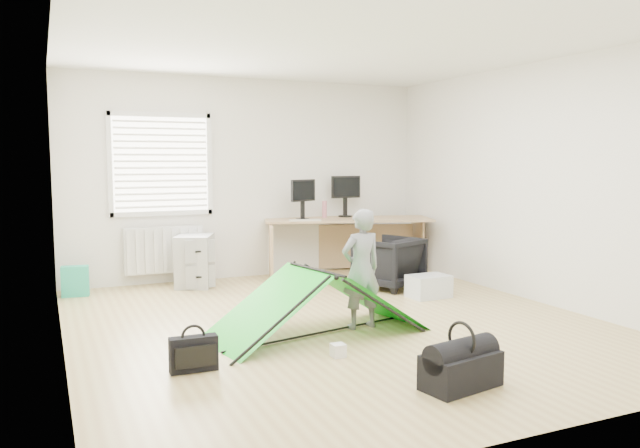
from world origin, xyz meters
name	(u,v)px	position (x,y,z in m)	size (l,w,h in m)	color
ground	(336,323)	(0.00, 0.00, 0.00)	(5.50, 5.50, 0.00)	tan
back_wall	(250,179)	(0.00, 2.75, 1.35)	(5.00, 0.02, 2.70)	silver
window	(161,164)	(-1.20, 2.71, 1.55)	(1.20, 0.06, 1.20)	silver
radiator	(164,250)	(-1.20, 2.67, 0.45)	(1.00, 0.12, 0.60)	silver
desk	(348,246)	(1.29, 2.33, 0.40)	(2.32, 0.74, 0.79)	tan
filing_cabinet	(195,260)	(-0.86, 2.38, 0.33)	(0.42, 0.56, 0.66)	#9FA1A4
monitor_left	(303,205)	(0.61, 2.35, 0.99)	(0.42, 0.09, 0.40)	black
monitor_right	(345,202)	(1.35, 2.54, 1.01)	(0.45, 0.10, 0.43)	black
keyboard	(305,220)	(0.60, 2.24, 0.80)	(0.42, 0.14, 0.02)	beige
thermos	(324,209)	(1.03, 2.56, 0.91)	(0.07, 0.07, 0.24)	#B66674
office_chair	(389,262)	(1.33, 1.27, 0.32)	(0.69, 0.71, 0.65)	black
person	(361,269)	(0.14, -0.25, 0.57)	(0.42, 0.28, 1.15)	slate
kite	(317,303)	(-0.34, -0.30, 0.30)	(1.97, 0.86, 0.61)	#11B71B
storage_crate	(429,286)	(1.49, 0.60, 0.13)	(0.47, 0.33, 0.26)	silver
tote_bag	(75,281)	(-2.30, 2.35, 0.18)	(0.31, 0.13, 0.36)	#23A681
laptop_bag	(194,354)	(-1.61, -0.82, 0.14)	(0.36, 0.11, 0.27)	black
white_box	(338,350)	(-0.44, -0.96, 0.05)	(0.11, 0.11, 0.11)	silver
duffel_bag	(461,371)	(0.05, -1.94, 0.13)	(0.58, 0.29, 0.25)	black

